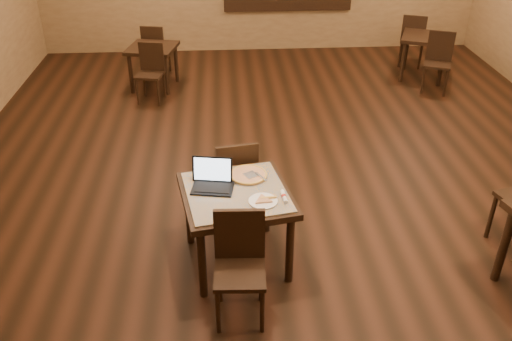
{
  "coord_description": "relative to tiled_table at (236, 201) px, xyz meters",
  "views": [
    {
      "loc": [
        -0.74,
        -5.08,
        3.3
      ],
      "look_at": [
        -0.47,
        -0.97,
        0.85
      ],
      "focal_mm": 38.0,
      "sensor_mm": 36.0,
      "label": 1
    }
  ],
  "objects": [
    {
      "name": "pizza_whole",
      "position": [
        0.12,
        0.24,
        0.12
      ],
      "size": [
        0.34,
        0.34,
        0.02
      ],
      "color": "beige",
      "rests_on": "pizza_pan"
    },
    {
      "name": "ground",
      "position": [
        0.66,
        1.16,
        -0.66
      ],
      "size": [
        10.0,
        10.0,
        0.0
      ],
      "primitive_type": "plane",
      "color": "black",
      "rests_on": "ground"
    },
    {
      "name": "plate",
      "position": [
        0.22,
        -0.18,
        0.11
      ],
      "size": [
        0.25,
        0.25,
        0.01
      ],
      "primitive_type": "cylinder",
      "color": "white",
      "rests_on": "tiled_table"
    },
    {
      "name": "other_table_a_chair_far",
      "position": [
        3.21,
        5.04,
        -0.15
      ],
      "size": [
        0.51,
        0.51,
        0.91
      ],
      "rotation": [
        0.0,
        0.0,
        2.76
      ],
      "color": "black",
      "rests_on": "ground"
    },
    {
      "name": "napkin_roll",
      "position": [
        0.4,
        -0.14,
        0.12
      ],
      "size": [
        0.05,
        0.17,
        0.04
      ],
      "rotation": [
        0.0,
        0.0,
        0.07
      ],
      "color": "white",
      "rests_on": "tiled_table"
    },
    {
      "name": "tiled_table",
      "position": [
        0.0,
        0.0,
        0.0
      ],
      "size": [
        1.07,
        1.07,
        0.76
      ],
      "rotation": [
        0.0,
        0.0,
        0.18
      ],
      "color": "black",
      "rests_on": "ground"
    },
    {
      "name": "other_table_a_chair_near",
      "position": [
        3.27,
        3.97,
        -0.15
      ],
      "size": [
        0.51,
        0.51,
        0.91
      ],
      "rotation": [
        0.0,
        0.0,
        -0.38
      ],
      "color": "black",
      "rests_on": "ground"
    },
    {
      "name": "pizza_pan",
      "position": [
        0.12,
        0.24,
        0.11
      ],
      "size": [
        0.36,
        0.36,
        0.01
      ],
      "primitive_type": "cylinder",
      "color": "silver",
      "rests_on": "tiled_table"
    },
    {
      "name": "chair_main_near",
      "position": [
        0.0,
        -0.62,
        -0.14
      ],
      "size": [
        0.42,
        0.42,
        0.93
      ],
      "rotation": [
        0.0,
        0.0,
        -0.05
      ],
      "color": "black",
      "rests_on": "ground"
    },
    {
      "name": "other_table_b_chair_far",
      "position": [
        -1.18,
        4.87,
        -0.18
      ],
      "size": [
        0.44,
        0.44,
        0.86
      ],
      "rotation": [
        0.0,
        0.0,
        2.93
      ],
      "color": "black",
      "rests_on": "ground"
    },
    {
      "name": "other_table_b",
      "position": [
        -1.16,
        4.37,
        -0.11
      ],
      "size": [
        0.84,
        0.84,
        0.66
      ],
      "rotation": [
        0.0,
        0.0,
        -0.21
      ],
      "color": "black",
      "rests_on": "ground"
    },
    {
      "name": "spatula",
      "position": [
        0.14,
        0.22,
        0.13
      ],
      "size": [
        0.23,
        0.28,
        0.01
      ],
      "primitive_type": "cube",
      "rotation": [
        0.0,
        0.0,
        0.51
      ],
      "color": "silver",
      "rests_on": "pizza_whole"
    },
    {
      "name": "chair_main_far",
      "position": [
        0.01,
        0.62,
        -0.13
      ],
      "size": [
        0.47,
        0.47,
        0.93
      ],
      "rotation": [
        0.0,
        0.0,
        3.31
      ],
      "color": "black",
      "rests_on": "ground"
    },
    {
      "name": "other_table_a",
      "position": [
        3.24,
        4.5,
        -0.07
      ],
      "size": [
        0.98,
        0.98,
        0.71
      ],
      "rotation": [
        0.0,
        0.0,
        -0.38
      ],
      "color": "black",
      "rests_on": "ground"
    },
    {
      "name": "other_table_b_chair_near",
      "position": [
        -1.15,
        3.87,
        -0.18
      ],
      "size": [
        0.44,
        0.44,
        0.86
      ],
      "rotation": [
        0.0,
        0.0,
        -0.21
      ],
      "color": "black",
      "rests_on": "ground"
    },
    {
      "name": "pizza_slice",
      "position": [
        0.22,
        -0.18,
        0.13
      ],
      "size": [
        0.19,
        0.19,
        0.02
      ],
      "primitive_type": null,
      "rotation": [
        0.0,
        0.0,
        0.1
      ],
      "color": "beige",
      "rests_on": "plate"
    },
    {
      "name": "laptop",
      "position": [
        -0.2,
        0.11,
        0.17
      ],
      "size": [
        0.39,
        0.33,
        0.24
      ],
      "rotation": [
        0.0,
        0.0,
        -0.17
      ],
      "color": "black",
      "rests_on": "tiled_table"
    }
  ]
}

